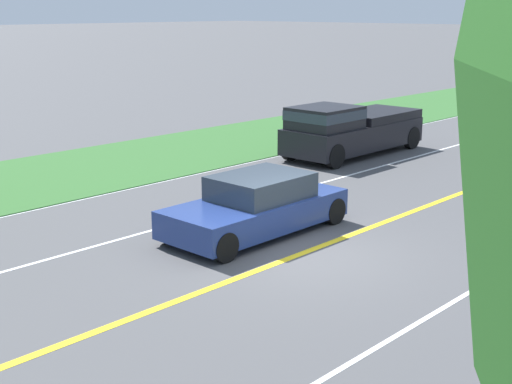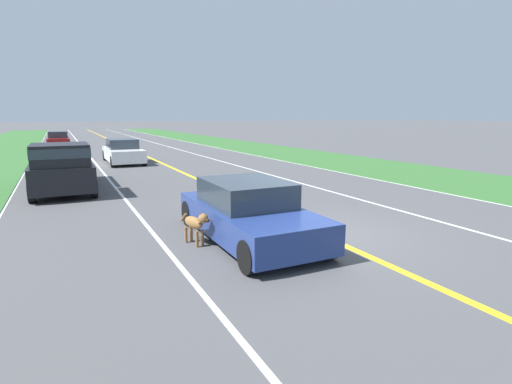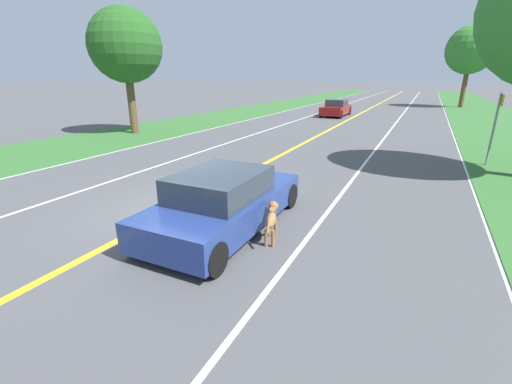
% 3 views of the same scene
% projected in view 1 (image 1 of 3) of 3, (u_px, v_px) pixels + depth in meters
% --- Properties ---
extents(ground_plane, '(400.00, 400.00, 0.00)m').
position_uv_depth(ground_plane, '(301.00, 254.00, 14.66)').
color(ground_plane, '#4C4C4F').
extents(centre_divider_line, '(0.18, 160.00, 0.01)m').
position_uv_depth(centre_divider_line, '(301.00, 254.00, 14.66)').
color(centre_divider_line, yellow).
rests_on(centre_divider_line, ground).
extents(lane_edge_line_right, '(0.14, 160.00, 0.01)m').
position_uv_depth(lane_edge_line_right, '(103.00, 195.00, 19.31)').
color(lane_edge_line_right, white).
rests_on(lane_edge_line_right, ground).
extents(lane_dash_same_dir, '(0.10, 160.00, 0.01)m').
position_uv_depth(lane_dash_same_dir, '(189.00, 220.00, 16.99)').
color(lane_dash_same_dir, white).
rests_on(lane_dash_same_dir, ground).
extents(lane_dash_oncoming, '(0.10, 160.00, 0.01)m').
position_uv_depth(lane_dash_oncoming, '(457.00, 300.00, 12.34)').
color(lane_dash_oncoming, white).
rests_on(lane_dash_oncoming, ground).
extents(grass_verge_right, '(6.00, 160.00, 0.03)m').
position_uv_depth(grass_verge_right, '(44.00, 177.00, 21.30)').
color(grass_verge_right, '#33662D').
rests_on(grass_verge_right, ground).
extents(ego_car, '(1.91, 4.38, 1.32)m').
position_uv_depth(ego_car, '(257.00, 206.00, 15.90)').
color(ego_car, navy).
rests_on(ego_car, ground).
extents(dog, '(0.41, 1.06, 0.77)m').
position_uv_depth(dog, '(223.00, 201.00, 16.80)').
color(dog, olive).
rests_on(dog, ground).
extents(pickup_truck, '(2.06, 5.64, 1.81)m').
position_uv_depth(pickup_truck, '(349.00, 129.00, 24.25)').
color(pickup_truck, black).
rests_on(pickup_truck, ground).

